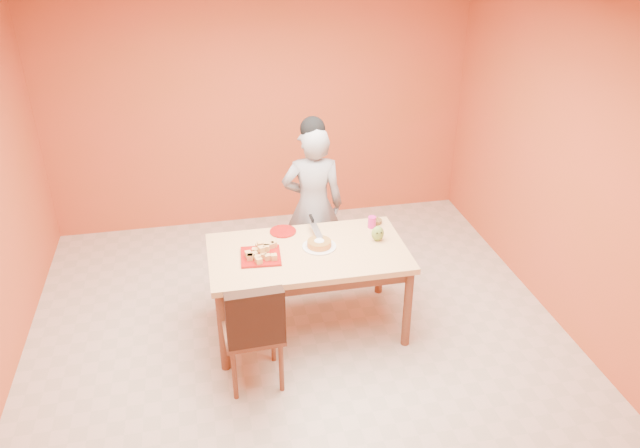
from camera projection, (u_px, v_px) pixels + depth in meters
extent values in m
plane|color=#BEB8A2|center=(304.00, 357.00, 5.04)|extent=(5.00, 5.00, 0.00)
plane|color=silver|center=(299.00, 8.00, 3.77)|extent=(5.00, 5.00, 0.00)
plane|color=#CF4D2F|center=(260.00, 103.00, 6.56)|extent=(4.50, 0.00, 4.50)
plane|color=#CF4D2F|center=(589.00, 181.00, 4.81)|extent=(0.00, 5.00, 5.00)
cube|color=tan|center=(308.00, 253.00, 5.05)|extent=(1.60, 0.90, 0.05)
cube|color=brown|center=(308.00, 261.00, 5.08)|extent=(1.48, 0.78, 0.10)
cylinder|color=brown|center=(223.00, 332.00, 4.76)|extent=(0.07, 0.07, 0.71)
cylinder|color=brown|center=(217.00, 277.00, 5.43)|extent=(0.07, 0.07, 0.71)
cylinder|color=brown|center=(407.00, 309.00, 5.02)|extent=(0.07, 0.07, 0.71)
cylinder|color=brown|center=(380.00, 259.00, 5.69)|extent=(0.07, 0.07, 0.71)
imported|color=gray|center=(313.00, 206.00, 5.72)|extent=(0.61, 0.44, 1.55)
cube|color=maroon|center=(261.00, 256.00, 4.94)|extent=(0.34, 0.34, 0.02)
cylinder|color=maroon|center=(283.00, 231.00, 5.31)|extent=(0.27, 0.27, 0.01)
cylinder|color=silver|center=(319.00, 247.00, 5.08)|extent=(0.33, 0.33, 0.01)
cylinder|color=gold|center=(319.00, 244.00, 5.07)|extent=(0.21, 0.21, 0.04)
cube|color=silver|center=(316.00, 230.00, 5.21)|extent=(0.06, 0.29, 0.01)
ellipsoid|color=olive|center=(378.00, 233.00, 5.15)|extent=(0.13, 0.11, 0.13)
cylinder|color=#C61D7B|center=(372.00, 222.00, 5.36)|extent=(0.07, 0.07, 0.10)
cylinder|color=#33200D|center=(376.00, 221.00, 5.45)|extent=(0.11, 0.11, 0.03)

